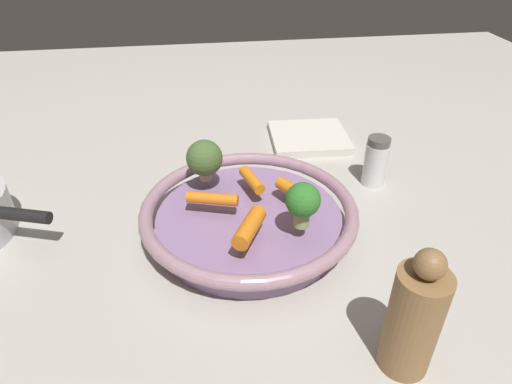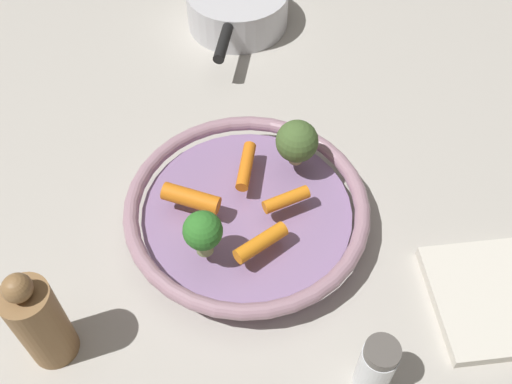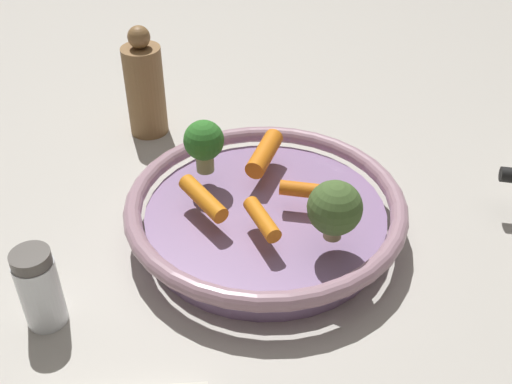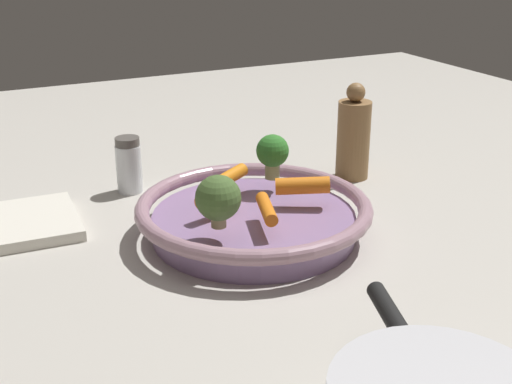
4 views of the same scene
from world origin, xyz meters
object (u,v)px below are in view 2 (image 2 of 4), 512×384
baby_carrot_near_rim (246,166)px  broccoli_floret_small (297,142)px  dish_towel (492,298)px  baby_carrot_back (261,243)px  pepper_mill (39,321)px  baby_carrot_center (191,198)px  broccoli_floret_mid (203,232)px  saucepan (237,8)px  baby_carrot_left (286,199)px  serving_bowl (247,213)px  salt_shaker (376,366)px

baby_carrot_near_rim → broccoli_floret_small: broccoli_floret_small is taller
dish_towel → broccoli_floret_small: bearing=42.4°
baby_carrot_back → pepper_mill: 0.23m
baby_carrot_center → dish_towel: size_ratio=0.48×
baby_carrot_near_rim → baby_carrot_center: (-0.04, 0.07, 0.00)m
pepper_mill → broccoli_floret_mid: bearing=-69.1°
dish_towel → saucepan: bearing=20.6°
baby_carrot_near_rim → baby_carrot_center: bearing=119.5°
baby_carrot_left → saucepan: 0.40m
pepper_mill → serving_bowl: bearing=-61.4°
serving_bowl → baby_carrot_back: baby_carrot_back is taller
baby_carrot_left → pepper_mill: bearing=112.6°
salt_shaker → baby_carrot_near_rim: bearing=18.5°
pepper_mill → saucepan: size_ratio=0.63×
baby_carrot_back → broccoli_floret_mid: (0.01, 0.06, 0.03)m
serving_bowl → baby_carrot_center: (0.01, 0.06, 0.03)m
broccoli_floret_small → pepper_mill: pepper_mill is taller
baby_carrot_back → baby_carrot_near_rim: (0.11, -0.00, -0.00)m
serving_bowl → dish_towel: bearing=-120.3°
baby_carrot_left → baby_carrot_center: bearing=80.5°
baby_carrot_back → dish_towel: 0.26m
baby_carrot_center → baby_carrot_left: baby_carrot_center is taller
baby_carrot_back → baby_carrot_left: 0.06m
dish_towel → serving_bowl: bearing=59.7°
saucepan → baby_carrot_near_rim: bearing=173.3°
baby_carrot_left → broccoli_floret_mid: (-0.05, 0.10, 0.03)m
baby_carrot_center → broccoli_floret_mid: size_ratio=1.13×
salt_shaker → pepper_mill: size_ratio=0.56×
broccoli_floret_small → dish_towel: bearing=-137.6°
pepper_mill → dish_towel: size_ratio=1.03×
serving_bowl → saucepan: 0.39m
salt_shaker → dish_towel: bearing=-67.6°
saucepan → pepper_mill: bearing=152.3°
baby_carrot_center → salt_shaker: bearing=-144.5°
serving_bowl → baby_carrot_near_rim: size_ratio=4.28×
baby_carrot_near_rim → broccoli_floret_small: bearing=-85.0°
baby_carrot_near_rim → broccoli_floret_small: 0.07m
baby_carrot_center → pepper_mill: size_ratio=0.46×
baby_carrot_back → baby_carrot_center: (0.07, 0.07, 0.00)m
serving_bowl → baby_carrot_center: size_ratio=4.32×
baby_carrot_back → baby_carrot_near_rim: 0.11m
broccoli_floret_small → salt_shaker: bearing=-174.6°
baby_carrot_back → baby_carrot_left: size_ratio=1.16×
pepper_mill → broccoli_floret_small: bearing=-59.2°
baby_carrot_left → broccoli_floret_mid: bearing=115.4°
baby_carrot_left → salt_shaker: 0.20m
baby_carrot_back → dish_towel: size_ratio=0.46×
saucepan → dish_towel: 0.57m
saucepan → broccoli_floret_small: bearing=-176.4°
pepper_mill → baby_carrot_back: bearing=-75.7°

